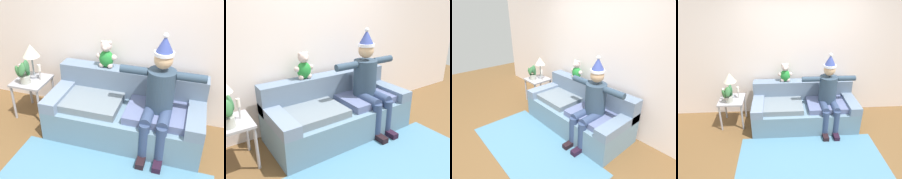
# 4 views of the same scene
# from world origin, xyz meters

# --- Properties ---
(ground_plane) EXTENTS (10.00, 10.00, 0.00)m
(ground_plane) POSITION_xyz_m (0.00, 0.00, 0.00)
(ground_plane) COLOR brown
(back_wall) EXTENTS (7.00, 0.10, 2.70)m
(back_wall) POSITION_xyz_m (0.00, 1.55, 1.35)
(back_wall) COLOR white
(back_wall) RESTS_ON ground_plane
(couch) EXTENTS (2.04, 0.91, 0.82)m
(couch) POSITION_xyz_m (0.00, 1.02, 0.32)
(couch) COLOR slate
(couch) RESTS_ON ground_plane
(person_seated) EXTENTS (1.02, 0.77, 1.50)m
(person_seated) POSITION_xyz_m (0.45, 0.85, 0.76)
(person_seated) COLOR #2E4156
(person_seated) RESTS_ON ground_plane
(teddy_bear) EXTENTS (0.29, 0.17, 0.38)m
(teddy_bear) POSITION_xyz_m (-0.36, 1.30, 0.99)
(teddy_bear) COLOR #248535
(teddy_bear) RESTS_ON couch
(side_table) EXTENTS (0.48, 0.50, 0.57)m
(side_table) POSITION_xyz_m (-1.44, 1.05, 0.48)
(side_table) COLOR #A09FA7
(side_table) RESTS_ON ground_plane
(table_lamp) EXTENTS (0.24, 0.24, 0.51)m
(table_lamp) POSITION_xyz_m (-1.45, 1.15, 0.96)
(table_lamp) COLOR gray
(table_lamp) RESTS_ON side_table
(potted_plant) EXTENTS (0.23, 0.22, 0.37)m
(potted_plant) POSITION_xyz_m (-1.46, 0.94, 0.75)
(potted_plant) COLOR #ADAFA2
(potted_plant) RESTS_ON side_table
(candle_tall) EXTENTS (0.04, 0.04, 0.24)m
(candle_tall) POSITION_xyz_m (-1.57, 1.03, 0.72)
(candle_tall) COLOR beige
(candle_tall) RESTS_ON side_table
(candle_short) EXTENTS (0.04, 0.04, 0.24)m
(candle_short) POSITION_xyz_m (-1.30, 1.09, 0.73)
(candle_short) COLOR beige
(candle_short) RESTS_ON side_table
(area_rug) EXTENTS (2.41, 1.12, 0.01)m
(area_rug) POSITION_xyz_m (0.00, -0.04, 0.00)
(area_rug) COLOR teal
(area_rug) RESTS_ON ground_plane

